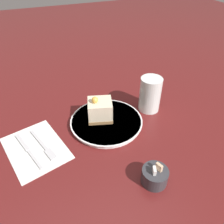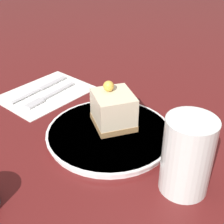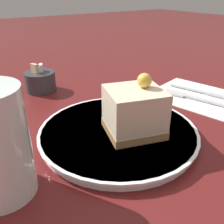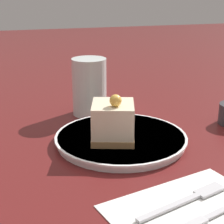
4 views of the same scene
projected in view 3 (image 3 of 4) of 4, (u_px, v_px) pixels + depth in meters
name	position (u px, v px, depth m)	size (l,w,h in m)	color
ground_plane	(130.00, 141.00, 0.42)	(4.00, 4.00, 0.00)	#5B1919
plate	(118.00, 132.00, 0.43)	(0.27, 0.27, 0.02)	white
cake_slice	(136.00, 112.00, 0.40)	(0.11, 0.10, 0.10)	#9E7547
napkin	(203.00, 97.00, 0.58)	(0.22, 0.27, 0.00)	white
fork	(192.00, 98.00, 0.57)	(0.07, 0.16, 0.00)	silver
knife	(215.00, 95.00, 0.59)	(0.07, 0.19, 0.00)	silver
sugar_bowl	(40.00, 81.00, 0.61)	(0.07, 0.07, 0.07)	#333338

